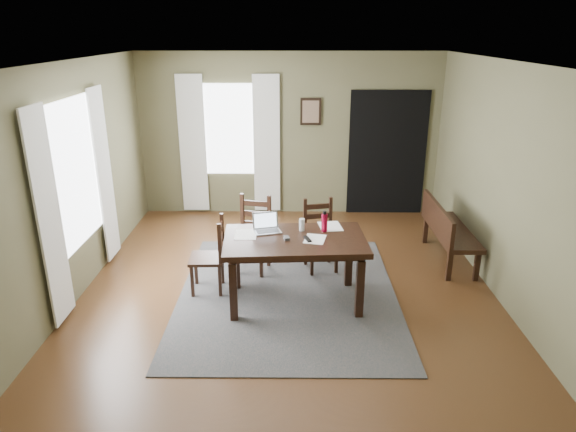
{
  "coord_description": "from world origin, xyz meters",
  "views": [
    {
      "loc": [
        0.05,
        -5.52,
        3.03
      ],
      "look_at": [
        0.0,
        0.3,
        0.9
      ],
      "focal_mm": 32.0,
      "sensor_mm": 36.0,
      "label": 1
    }
  ],
  "objects_px": {
    "chair_back_right": "(320,236)",
    "laptop": "(267,226)",
    "chair_end": "(211,256)",
    "chair_back_left": "(253,235)",
    "bench": "(446,227)",
    "water_bottle": "(324,222)",
    "dining_table": "(295,246)"
  },
  "relations": [
    {
      "from": "chair_back_right",
      "to": "laptop",
      "type": "distance_m",
      "value": 1.04
    },
    {
      "from": "chair_end",
      "to": "laptop",
      "type": "xyz_separation_m",
      "value": [
        0.68,
        -0.04,
        0.4
      ]
    },
    {
      "from": "bench",
      "to": "dining_table",
      "type": "bearing_deg",
      "value": 119.7
    },
    {
      "from": "chair_end",
      "to": "laptop",
      "type": "relative_size",
      "value": 2.61
    },
    {
      "from": "laptop",
      "to": "chair_back_right",
      "type": "bearing_deg",
      "value": 30.31
    },
    {
      "from": "bench",
      "to": "water_bottle",
      "type": "xyz_separation_m",
      "value": [
        -1.72,
        -0.96,
        0.44
      ]
    },
    {
      "from": "bench",
      "to": "water_bottle",
      "type": "distance_m",
      "value": 2.02
    },
    {
      "from": "chair_back_right",
      "to": "bench",
      "type": "distance_m",
      "value": 1.75
    },
    {
      "from": "water_bottle",
      "to": "laptop",
      "type": "bearing_deg",
      "value": 178.75
    },
    {
      "from": "bench",
      "to": "laptop",
      "type": "bearing_deg",
      "value": 111.58
    },
    {
      "from": "bench",
      "to": "laptop",
      "type": "relative_size",
      "value": 4.05
    },
    {
      "from": "chair_end",
      "to": "water_bottle",
      "type": "xyz_separation_m",
      "value": [
        1.35,
        -0.05,
        0.46
      ]
    },
    {
      "from": "chair_end",
      "to": "chair_back_left",
      "type": "distance_m",
      "value": 0.76
    },
    {
      "from": "laptop",
      "to": "water_bottle",
      "type": "height_order",
      "value": "water_bottle"
    },
    {
      "from": "dining_table",
      "to": "chair_back_left",
      "type": "relative_size",
      "value": 1.67
    },
    {
      "from": "laptop",
      "to": "chair_end",
      "type": "bearing_deg",
      "value": 160.96
    },
    {
      "from": "bench",
      "to": "water_bottle",
      "type": "bearing_deg",
      "value": 119.19
    },
    {
      "from": "chair_back_right",
      "to": "chair_back_left",
      "type": "bearing_deg",
      "value": 170.18
    },
    {
      "from": "bench",
      "to": "water_bottle",
      "type": "height_order",
      "value": "water_bottle"
    },
    {
      "from": "chair_end",
      "to": "chair_back_left",
      "type": "bearing_deg",
      "value": 140.12
    },
    {
      "from": "laptop",
      "to": "water_bottle",
      "type": "xyz_separation_m",
      "value": [
        0.67,
        -0.01,
        0.06
      ]
    },
    {
      "from": "chair_back_left",
      "to": "laptop",
      "type": "xyz_separation_m",
      "value": [
        0.21,
        -0.64,
        0.38
      ]
    },
    {
      "from": "chair_end",
      "to": "bench",
      "type": "distance_m",
      "value": 3.2
    },
    {
      "from": "chair_back_right",
      "to": "laptop",
      "type": "bearing_deg",
      "value": -146.92
    },
    {
      "from": "bench",
      "to": "chair_end",
      "type": "bearing_deg",
      "value": 106.47
    },
    {
      "from": "chair_back_left",
      "to": "laptop",
      "type": "relative_size",
      "value": 2.79
    },
    {
      "from": "chair_back_right",
      "to": "water_bottle",
      "type": "relative_size",
      "value": 3.79
    },
    {
      "from": "chair_back_right",
      "to": "laptop",
      "type": "relative_size",
      "value": 2.62
    },
    {
      "from": "water_bottle",
      "to": "chair_end",
      "type": "bearing_deg",
      "value": 177.7
    },
    {
      "from": "dining_table",
      "to": "chair_end",
      "type": "distance_m",
      "value": 1.07
    },
    {
      "from": "chair_end",
      "to": "chair_back_left",
      "type": "xyz_separation_m",
      "value": [
        0.46,
        0.6,
        0.03
      ]
    },
    {
      "from": "chair_end",
      "to": "chair_back_right",
      "type": "distance_m",
      "value": 1.49
    }
  ]
}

